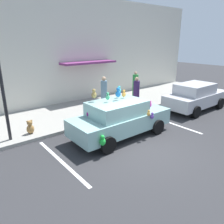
# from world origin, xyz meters

# --- Properties ---
(ground_plane) EXTENTS (60.00, 60.00, 0.00)m
(ground_plane) POSITION_xyz_m (0.00, 0.00, 0.00)
(ground_plane) COLOR #2D2D30
(sidewalk) EXTENTS (24.00, 4.00, 0.15)m
(sidewalk) POSITION_xyz_m (0.00, 5.00, 0.07)
(sidewalk) COLOR gray
(sidewalk) RESTS_ON ground
(storefront_building) EXTENTS (24.00, 1.25, 6.40)m
(storefront_building) POSITION_xyz_m (0.02, 7.14, 3.19)
(storefront_building) COLOR beige
(storefront_building) RESTS_ON ground
(parking_stripe_front) EXTENTS (0.12, 3.60, 0.01)m
(parking_stripe_front) POSITION_xyz_m (3.06, 1.00, 0.00)
(parking_stripe_front) COLOR silver
(parking_stripe_front) RESTS_ON ground
(parking_stripe_rear) EXTENTS (0.12, 3.60, 0.01)m
(parking_stripe_rear) POSITION_xyz_m (-2.73, 1.00, 0.00)
(parking_stripe_rear) COLOR silver
(parking_stripe_rear) RESTS_ON ground
(plush_covered_car) EXTENTS (4.37, 1.99, 2.07)m
(plush_covered_car) POSITION_xyz_m (0.14, 1.31, 0.80)
(plush_covered_car) COLOR #86B3B0
(plush_covered_car) RESTS_ON ground
(parked_sedan_behind) EXTENTS (4.19, 1.91, 1.54)m
(parked_sedan_behind) POSITION_xyz_m (5.95, 1.38, 0.79)
(parked_sedan_behind) COLOR #B7B7BC
(parked_sedan_behind) RESTS_ON ground
(teddy_bear_on_sidewalk) EXTENTS (0.31, 0.26, 0.60)m
(teddy_bear_on_sidewalk) POSITION_xyz_m (-2.83, 3.58, 0.43)
(teddy_bear_on_sidewalk) COLOR #9E723D
(teddy_bear_on_sidewalk) RESTS_ON sidewalk
(street_lamp_post) EXTENTS (0.28, 0.28, 3.72)m
(street_lamp_post) POSITION_xyz_m (-3.66, 3.50, 2.44)
(street_lamp_post) COLOR black
(street_lamp_post) RESTS_ON sidewalk
(pedestrian_near_shopfront) EXTENTS (0.36, 0.36, 1.71)m
(pedestrian_near_shopfront) POSITION_xyz_m (3.49, 3.73, 0.94)
(pedestrian_near_shopfront) COLOR #392153
(pedestrian_near_shopfront) RESTS_ON sidewalk
(pedestrian_walking_past) EXTENTS (0.37, 0.37, 1.79)m
(pedestrian_walking_past) POSITION_xyz_m (4.60, 4.94, 0.98)
(pedestrian_walking_past) COLOR #29863A
(pedestrian_walking_past) RESTS_ON sidewalk
(pedestrian_by_lamp) EXTENTS (0.38, 0.38, 1.71)m
(pedestrian_by_lamp) POSITION_xyz_m (2.11, 5.05, 0.94)
(pedestrian_by_lamp) COLOR slate
(pedestrian_by_lamp) RESTS_ON sidewalk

